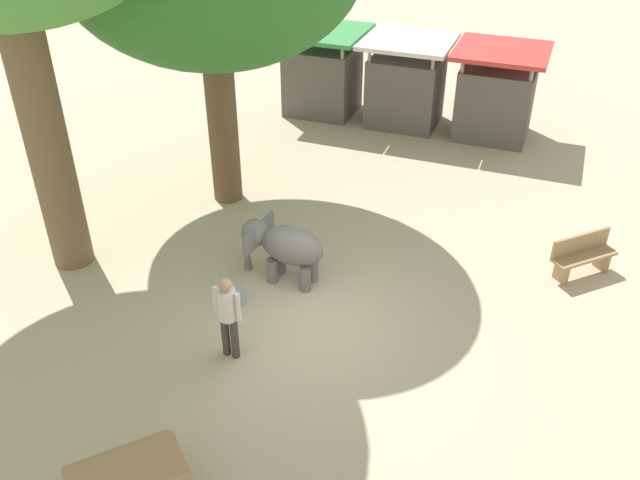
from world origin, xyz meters
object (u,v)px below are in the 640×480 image
Objects in this scene: elephant at (283,246)px; feed_bucket at (236,296)px; market_stall_green at (323,76)px; market_stall_red at (496,98)px; market_stall_white at (406,86)px; wooden_bench at (582,254)px; person_handler at (228,312)px.

elephant is 1.35m from feed_bucket.
market_stall_green and market_stall_red have the same top height.
market_stall_white is (2.60, 0.00, 0.00)m from market_stall_green.
wooden_bench is at bearing -66.49° from market_stall_red.
market_stall_red is (2.60, 0.00, 0.00)m from market_stall_white.
market_stall_red reaches higher than person_handler.
market_stall_white reaches higher than person_handler.
market_stall_white is at bearing 2.84° from person_handler.
market_stall_red is 10.29m from feed_bucket.
feed_bucket is (-0.55, -1.07, -0.63)m from elephant.
person_handler is 7.25m from wooden_bench.
person_handler is at bearing -4.19° from wooden_bench.
market_stall_green is at bearing -83.12° from wooden_bench.
elephant is at bearing 62.95° from feed_bucket.
elephant is at bearing 4.39° from person_handler.
market_stall_white is (0.19, 8.61, 0.35)m from elephant.
person_handler is 11.02m from market_stall_white.
market_stall_green reaches higher than wooden_bench.
market_stall_white is at bearing 180.00° from market_stall_red.
feed_bucket is at bearing -15.73° from wooden_bench.
elephant is 0.70× the size of market_stall_white.
elephant is 4.93× the size of feed_bucket.
person_handler is 11.36m from market_stall_red.
person_handler is at bearing 93.79° from elephant.
market_stall_green reaches higher than elephant.
market_stall_green is 1.00× the size of market_stall_white.
feed_bucket is (-0.73, -9.68, -0.98)m from market_stall_white.
elephant is 0.70× the size of market_stall_green.
market_stall_red is at bearing -10.39° from person_handler.
market_stall_red is at bearing 71.00° from feed_bucket.
person_handler reaches higher than feed_bucket.
elephant is 1.39× the size of wooden_bench.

